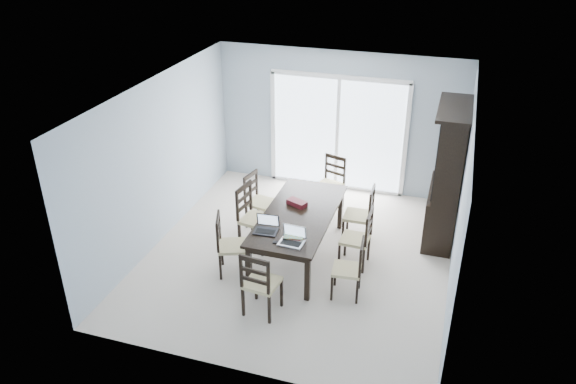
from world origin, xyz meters
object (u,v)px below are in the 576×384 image
at_px(chair_left_near, 226,239).
at_px(game_box, 297,203).
at_px(china_hutch, 447,176).
at_px(chair_right_mid, 362,233).
at_px(chair_end_near, 259,278).
at_px(laptop_dark, 266,229).
at_px(chair_end_far, 332,177).
at_px(cell_phone, 277,242).
at_px(hot_tub, 303,143).
at_px(chair_left_mid, 251,210).
at_px(laptop_silver, 291,240).
at_px(dining_table, 299,218).
at_px(chair_right_near, 354,263).
at_px(chair_left_far, 256,194).
at_px(chair_right_far, 364,209).

height_order(chair_left_near, game_box, chair_left_near).
bearing_deg(chair_left_near, china_hutch, 104.64).
relative_size(china_hutch, chair_right_mid, 2.05).
xyz_separation_m(chair_end_near, laptop_dark, (-0.20, 0.85, 0.21)).
xyz_separation_m(chair_end_far, cell_phone, (-0.15, -2.55, 0.17)).
distance_m(chair_left_near, hot_tub, 4.13).
xyz_separation_m(chair_left_mid, laptop_dark, (0.51, -0.73, 0.18)).
relative_size(laptop_dark, laptop_silver, 0.99).
bearing_deg(hot_tub, chair_left_mid, -87.91).
bearing_deg(dining_table, laptop_silver, -80.58).
bearing_deg(chair_end_far, chair_left_near, 85.67).
distance_m(china_hutch, laptop_dark, 3.01).
xyz_separation_m(china_hutch, laptop_silver, (-1.89, -2.08, -0.27)).
xyz_separation_m(chair_right_near, hot_tub, (-1.90, 4.12, -0.11)).
relative_size(chair_left_far, chair_right_mid, 1.00).
height_order(laptop_dark, laptop_silver, laptop_silver).
height_order(chair_left_far, hot_tub, chair_left_far).
height_order(chair_left_near, chair_left_mid, chair_left_mid).
height_order(china_hutch, cell_phone, china_hutch).
distance_m(chair_end_far, cell_phone, 2.57).
xyz_separation_m(china_hutch, chair_left_near, (-2.89, -1.97, -0.50)).
distance_m(chair_left_near, chair_end_near, 1.10).
distance_m(chair_right_mid, chair_end_near, 1.85).
distance_m(laptop_silver, cell_phone, 0.20).
distance_m(china_hutch, chair_end_far, 2.03).
distance_m(chair_left_far, chair_end_far, 1.43).
bearing_deg(chair_end_near, game_box, 96.53).
bearing_deg(game_box, chair_end_near, -89.70).
bearing_deg(chair_left_mid, chair_left_far, -157.99).
bearing_deg(china_hutch, cell_phone, -134.34).
relative_size(chair_end_far, hot_tub, 0.59).
height_order(chair_right_far, game_box, chair_right_far).
xyz_separation_m(dining_table, chair_left_mid, (-0.80, 0.07, -0.04)).
height_order(chair_left_near, cell_phone, chair_left_near).
distance_m(chair_right_near, laptop_silver, 0.89).
relative_size(china_hutch, chair_left_near, 2.02).
height_order(chair_end_near, cell_phone, chair_end_near).
relative_size(china_hutch, chair_right_near, 2.18).
height_order(chair_end_near, hot_tub, chair_end_near).
xyz_separation_m(chair_left_near, hot_tub, (-0.05, 4.13, -0.15)).
relative_size(chair_right_mid, cell_phone, 9.22).
distance_m(dining_table, china_hutch, 2.41).
xyz_separation_m(chair_left_near, chair_right_far, (1.73, 1.43, 0.01)).
height_order(chair_right_far, cell_phone, chair_right_far).
height_order(chair_left_near, chair_end_near, chair_end_near).
height_order(dining_table, chair_left_near, chair_left_near).
xyz_separation_m(laptop_silver, hot_tub, (-1.06, 4.24, -0.38)).
height_order(dining_table, laptop_silver, laptop_silver).
relative_size(dining_table, chair_right_near, 2.18).
bearing_deg(laptop_dark, chair_end_near, -80.80).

